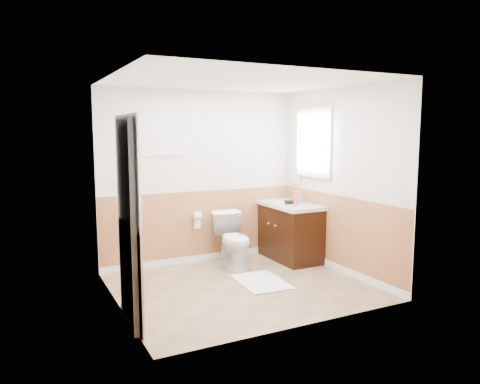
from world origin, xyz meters
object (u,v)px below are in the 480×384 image
toilet (234,240)px  vanity_cabinet (289,232)px  soap_dispenser (299,197)px  lotion_bottle (296,199)px  bath_mat (261,282)px

toilet → vanity_cabinet: vanity_cabinet is taller
toilet → soap_dispenser: 1.19m
soap_dispenser → lotion_bottle: bearing=-132.2°
toilet → vanity_cabinet: (0.93, -0.00, 0.02)m
vanity_cabinet → bath_mat: bearing=-139.3°
vanity_cabinet → lotion_bottle: size_ratio=5.00×
lotion_bottle → toilet: bearing=158.7°
bath_mat → lotion_bottle: 1.35m
toilet → bath_mat: toilet is taller
soap_dispenser → vanity_cabinet: bearing=146.6°
toilet → vanity_cabinet: size_ratio=0.70×
toilet → vanity_cabinet: 0.93m
toilet → lotion_bottle: size_ratio=3.49×
bath_mat → vanity_cabinet: bearing=40.7°
soap_dispenser → toilet: bearing=175.6°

